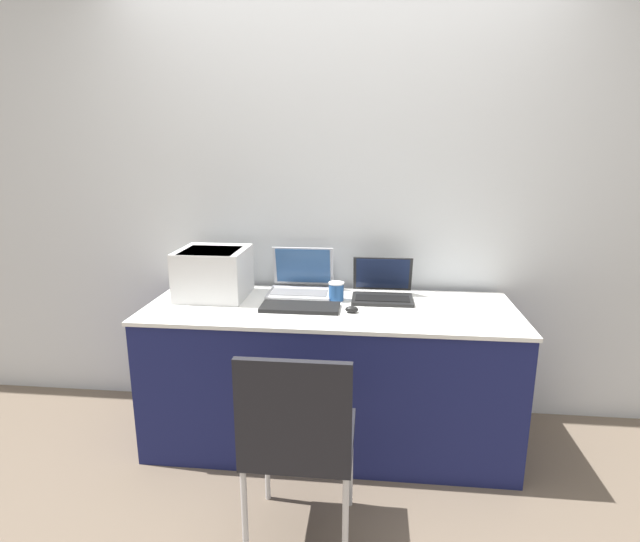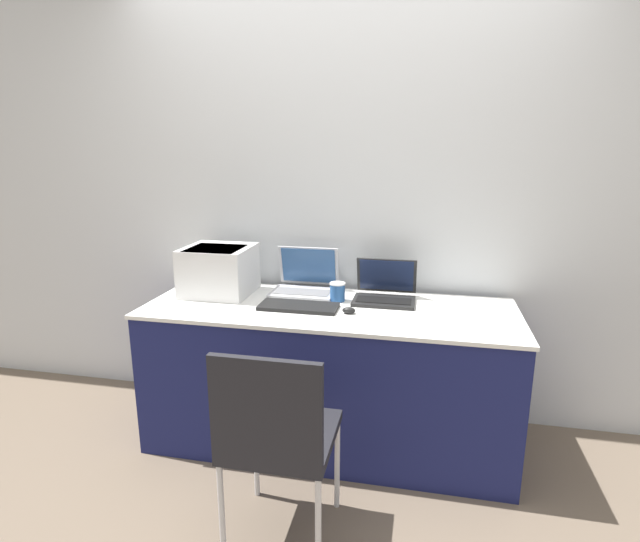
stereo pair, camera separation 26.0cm
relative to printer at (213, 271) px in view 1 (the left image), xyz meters
name	(u,v)px [view 1 (the left image)]	position (x,y,z in m)	size (l,w,h in m)	color
ground_plane	(323,477)	(0.65, -0.45, -0.92)	(14.00, 14.00, 0.00)	#6B5B4C
wall_back	(337,197)	(0.65, 0.31, 0.38)	(8.00, 0.05, 2.60)	silver
table	(330,374)	(0.65, -0.11, -0.53)	(1.92, 0.70, 0.78)	#191E51
printer	(213,271)	(0.00, 0.00, 0.00)	(0.36, 0.36, 0.27)	silver
laptop_left	(301,283)	(0.47, 0.13, -0.09)	(0.35, 0.30, 0.25)	#B7B7BC
laptop_right	(382,290)	(0.93, 0.06, -0.10)	(0.33, 0.28, 0.22)	black
external_keyboard	(300,307)	(0.51, -0.17, -0.13)	(0.40, 0.17, 0.02)	black
coffee_cup	(336,291)	(0.68, 0.00, -0.09)	(0.08, 0.08, 0.10)	#285699
mouse	(352,309)	(0.77, -0.20, -0.13)	(0.07, 0.04, 0.03)	black
chair	(299,434)	(0.61, -0.91, -0.40)	(0.42, 0.43, 0.88)	black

